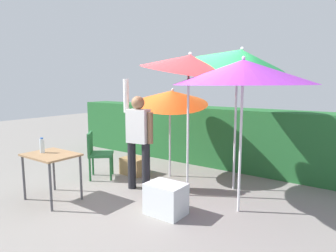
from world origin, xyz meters
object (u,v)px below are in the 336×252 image
object	(u,v)px
cooler_box	(166,199)
crate_cardboard	(134,166)
umbrella_rainbow	(189,64)
umbrella_navy	(243,72)
person_vendor	(138,136)
chair_plastic	(97,152)
umbrella_yellow	(171,97)
umbrella_orange	(240,58)
folding_table	(51,160)
bottle_water	(42,146)

from	to	relation	value
cooler_box	crate_cardboard	size ratio (longest dim) A/B	1.11
umbrella_rainbow	umbrella_navy	xyz separation A→B (m)	(0.91, -0.12, -0.15)
person_vendor	chair_plastic	distance (m)	1.14
umbrella_rainbow	umbrella_yellow	size ratio (longest dim) A/B	1.26
umbrella_orange	umbrella_navy	size ratio (longest dim) A/B	1.24
umbrella_yellow	cooler_box	size ratio (longest dim) A/B	3.58
umbrella_orange	crate_cardboard	bearing A→B (deg)	-169.10
umbrella_navy	folding_table	world-z (taller)	umbrella_navy
crate_cardboard	folding_table	xyz separation A→B (m)	(-0.14, -1.74, 0.48)
umbrella_orange	person_vendor	xyz separation A→B (m)	(-1.34, -0.99, -1.28)
umbrella_rainbow	umbrella_yellow	bearing A→B (deg)	140.68
umbrella_navy	folding_table	distance (m)	3.12
umbrella_rainbow	umbrella_navy	distance (m)	0.93
chair_plastic	cooler_box	size ratio (longest dim) A/B	1.69
cooler_box	chair_plastic	bearing A→B (deg)	165.43
umbrella_rainbow	person_vendor	bearing A→B (deg)	-161.91
umbrella_orange	cooler_box	xyz separation A→B (m)	(-0.39, -1.51, -1.99)
umbrella_orange	person_vendor	size ratio (longest dim) A/B	1.42
umbrella_yellow	crate_cardboard	xyz separation A→B (m)	(-0.69, -0.31, -1.38)
umbrella_yellow	umbrella_navy	bearing A→B (deg)	-24.16
umbrella_yellow	umbrella_orange	bearing A→B (deg)	3.22
umbrella_orange	umbrella_navy	xyz separation A→B (m)	(0.40, -0.84, -0.26)
umbrella_yellow	crate_cardboard	distance (m)	1.57
person_vendor	folding_table	distance (m)	1.41
umbrella_navy	person_vendor	size ratio (longest dim) A/B	1.15
umbrella_rainbow	cooler_box	xyz separation A→B (m)	(0.13, -0.79, -1.88)
umbrella_yellow	umbrella_navy	xyz separation A→B (m)	(1.70, -0.76, 0.40)
umbrella_rainbow	bottle_water	distance (m)	2.61
umbrella_rainbow	bottle_water	size ratio (longest dim) A/B	9.88
folding_table	bottle_water	size ratio (longest dim) A/B	3.33
umbrella_rainbow	folding_table	xyz separation A→B (m)	(-1.61, -1.40, -1.46)
cooler_box	folding_table	size ratio (longest dim) A/B	0.66
umbrella_navy	cooler_box	distance (m)	2.02
person_vendor	folding_table	bearing A→B (deg)	-124.90
umbrella_yellow	folding_table	size ratio (longest dim) A/B	2.36
bottle_water	person_vendor	bearing A→B (deg)	50.18
bottle_water	crate_cardboard	bearing A→B (deg)	79.90
cooler_box	umbrella_navy	bearing A→B (deg)	40.37
cooler_box	crate_cardboard	world-z (taller)	cooler_box
umbrella_yellow	person_vendor	xyz separation A→B (m)	(-0.03, -0.92, -0.61)
umbrella_rainbow	umbrella_orange	xyz separation A→B (m)	(0.51, 0.72, 0.11)
crate_cardboard	bottle_water	world-z (taller)	bottle_water
umbrella_yellow	person_vendor	world-z (taller)	umbrella_yellow
umbrella_navy	cooler_box	xyz separation A→B (m)	(-0.79, -0.67, -1.73)
crate_cardboard	bottle_water	size ratio (longest dim) A/B	1.97
umbrella_orange	umbrella_navy	bearing A→B (deg)	-64.61
person_vendor	umbrella_navy	bearing A→B (deg)	5.02
chair_plastic	crate_cardboard	bearing A→B (deg)	56.21
chair_plastic	folding_table	world-z (taller)	chair_plastic
cooler_box	umbrella_orange	bearing A→B (deg)	75.51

